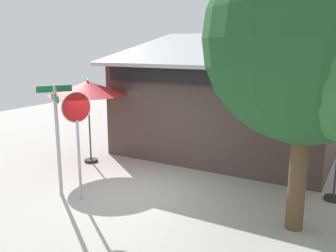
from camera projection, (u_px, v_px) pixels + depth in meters
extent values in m
cube|color=#ADA8A0|center=(140.00, 196.00, 9.42)|extent=(28.00, 28.00, 0.10)
cube|color=#473833|center=(228.00, 108.00, 12.88)|extent=(7.11, 4.75, 3.23)
cube|color=#B7BABF|center=(228.00, 48.00, 12.30)|extent=(7.61, 5.37, 1.18)
cube|color=black|center=(199.00, 77.00, 10.55)|extent=(6.51, 0.16, 0.44)
cylinder|color=#A8AAB2|center=(58.00, 141.00, 9.11)|extent=(0.09, 0.09, 2.84)
cube|color=#116B38|center=(54.00, 89.00, 8.82)|extent=(0.49, 0.73, 0.16)
cube|color=#116B38|center=(55.00, 98.00, 8.87)|extent=(0.73, 0.49, 0.16)
cube|color=white|center=(35.00, 90.00, 8.62)|extent=(0.06, 0.07, 0.16)
cylinder|color=#A8AAB2|center=(79.00, 161.00, 8.88)|extent=(0.07, 0.07, 2.02)
cylinder|color=white|center=(76.00, 107.00, 8.59)|extent=(0.31, 0.70, 0.75)
cylinder|color=red|center=(76.00, 107.00, 8.59)|extent=(0.30, 0.66, 0.70)
cylinder|color=black|center=(91.00, 160.00, 12.04)|extent=(0.44, 0.44, 0.08)
cylinder|color=#333335|center=(90.00, 128.00, 11.80)|extent=(0.05, 0.05, 2.29)
cone|color=#B21E23|center=(88.00, 88.00, 11.52)|extent=(2.51, 2.51, 0.43)
sphere|color=silver|center=(87.00, 80.00, 11.46)|extent=(0.08, 0.08, 0.08)
cylinder|color=black|center=(333.00, 198.00, 9.04)|extent=(0.44, 0.44, 0.08)
cylinder|color=brown|center=(298.00, 174.00, 7.39)|extent=(0.36, 0.36, 2.39)
sphere|color=#1E4C23|center=(309.00, 38.00, 6.80)|extent=(4.04, 4.04, 4.04)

